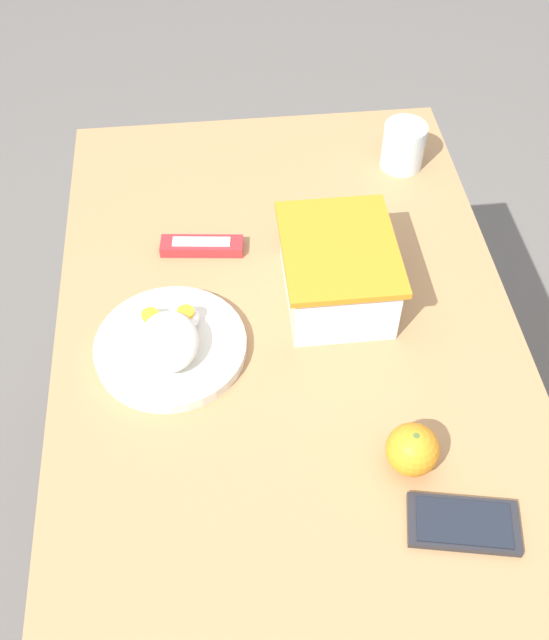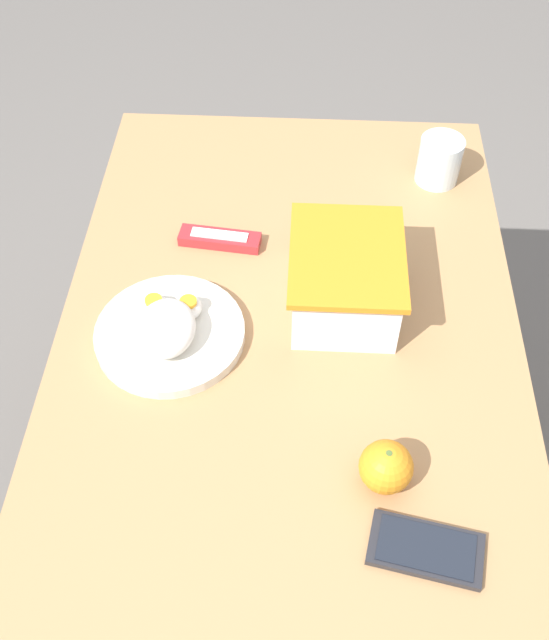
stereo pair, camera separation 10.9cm
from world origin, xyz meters
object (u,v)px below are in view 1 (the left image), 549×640
orange_fruit (412,450)px  drinking_glass (403,146)px  rice_plate (170,343)px  cell_phone (463,524)px  candy_bar (202,246)px  food_container (337,274)px

orange_fruit → drinking_glass: bearing=168.9°
orange_fruit → rice_plate: (-0.21, -0.30, -0.01)m
orange_fruit → cell_phone: orange_fruit is taller
candy_bar → drinking_glass: size_ratio=1.65×
drinking_glass → rice_plate: bearing=-47.4°
food_container → cell_phone: food_container is taller
food_container → rice_plate: size_ratio=0.94×
orange_fruit → rice_plate: bearing=-125.2°
orange_fruit → candy_bar: size_ratio=0.50×
orange_fruit → candy_bar: 0.49m
rice_plate → candy_bar: rice_plate is taller
food_container → cell_phone: bearing=13.8°
rice_plate → cell_phone: bearing=48.9°
orange_fruit → candy_bar: orange_fruit is taller
candy_bar → cell_phone: (0.51, 0.30, -0.00)m
food_container → rice_plate: bearing=-71.5°
food_container → drinking_glass: food_container is taller
rice_plate → candy_bar: size_ratio=1.61×
food_container → orange_fruit: food_container is taller
orange_fruit → rice_plate: orange_fruit is taller
food_container → rice_plate: 0.27m
rice_plate → food_container: bearing=108.5°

